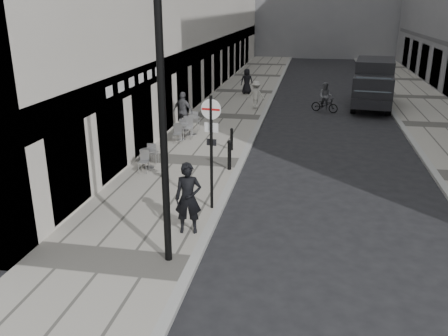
# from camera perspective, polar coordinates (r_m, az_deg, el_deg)

# --- Properties ---
(sidewalk) EXTENTS (4.00, 60.00, 0.12)m
(sidewalk) POSITION_cam_1_polar(r_m,az_deg,el_deg) (25.50, 0.09, 6.16)
(sidewalk) COLOR gray
(sidewalk) RESTS_ON ground
(far_sidewalk) EXTENTS (4.00, 60.00, 0.12)m
(far_sidewalk) POSITION_cam_1_polar(r_m,az_deg,el_deg) (25.94, 24.83, 4.60)
(far_sidewalk) COLOR gray
(far_sidewalk) RESTS_ON ground
(walking_man) EXTENTS (0.76, 0.57, 1.90)m
(walking_man) POSITION_cam_1_polar(r_m,az_deg,el_deg) (12.26, -4.32, -3.66)
(walking_man) COLOR black
(walking_man) RESTS_ON sidewalk
(sign_post) EXTENTS (0.57, 0.13, 3.33)m
(sign_post) POSITION_cam_1_polar(r_m,az_deg,el_deg) (13.30, -1.54, 3.65)
(sign_post) COLOR black
(sign_post) RESTS_ON sidewalk
(lamppost) EXTENTS (0.29, 0.29, 6.44)m
(lamppost) POSITION_cam_1_polar(r_m,az_deg,el_deg) (10.15, -7.44, 6.97)
(lamppost) COLOR black
(lamppost) RESTS_ON sidewalk
(bollard_near) EXTENTS (0.11, 0.11, 0.86)m
(bollard_near) POSITION_cam_1_polar(r_m,az_deg,el_deg) (19.35, 0.92, 3.41)
(bollard_near) COLOR black
(bollard_near) RESTS_ON sidewalk
(bollard_far) EXTENTS (0.14, 0.14, 1.02)m
(bollard_far) POSITION_cam_1_polar(r_m,az_deg,el_deg) (17.02, 0.66, 1.46)
(bollard_far) COLOR black
(bollard_far) RESTS_ON sidewalk
(panel_van) EXTENTS (2.82, 5.96, 2.71)m
(panel_van) POSITION_cam_1_polar(r_m,az_deg,el_deg) (29.34, 17.57, 9.92)
(panel_van) COLOR black
(panel_van) RESTS_ON ground
(cyclist) EXTENTS (1.64, 1.06, 1.67)m
(cyclist) POSITION_cam_1_polar(r_m,az_deg,el_deg) (27.42, 12.05, 7.93)
(cyclist) COLOR black
(cyclist) RESTS_ON ground
(pedestrian_a) EXTENTS (1.17, 0.79, 1.84)m
(pedestrian_a) POSITION_cam_1_polar(r_m,az_deg,el_deg) (22.34, -4.92, 6.79)
(pedestrian_a) COLOR #505054
(pedestrian_a) RESTS_ON sidewalk
(pedestrian_b) EXTENTS (1.10, 0.74, 1.57)m
(pedestrian_b) POSITION_cam_1_polar(r_m,az_deg,el_deg) (27.24, 3.87, 8.78)
(pedestrian_b) COLOR #B5B1A7
(pedestrian_b) RESTS_ON sidewalk
(pedestrian_c) EXTENTS (0.82, 0.55, 1.65)m
(pedestrian_c) POSITION_cam_1_polar(r_m,az_deg,el_deg) (31.76, 2.77, 10.37)
(pedestrian_c) COLOR black
(pedestrian_c) RESTS_ON sidewalk
(cafe_table_near) EXTENTS (0.63, 1.41, 0.81)m
(cafe_table_near) POSITION_cam_1_polar(r_m,az_deg,el_deg) (17.45, -9.07, 1.31)
(cafe_table_near) COLOR #B0B0B2
(cafe_table_near) RESTS_ON sidewalk
(cafe_table_mid) EXTENTS (0.65, 1.46, 0.83)m
(cafe_table_mid) POSITION_cam_1_polar(r_m,az_deg,el_deg) (20.91, -5.23, 4.51)
(cafe_table_mid) COLOR #A5A5A7
(cafe_table_mid) RESTS_ON sidewalk
(cafe_table_far) EXTENTS (0.76, 1.71, 0.97)m
(cafe_table_far) POSITION_cam_1_polar(r_m,az_deg,el_deg) (21.70, -3.94, 5.28)
(cafe_table_far) COLOR #BDBDC0
(cafe_table_far) RESTS_ON sidewalk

